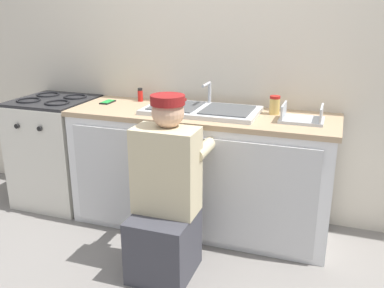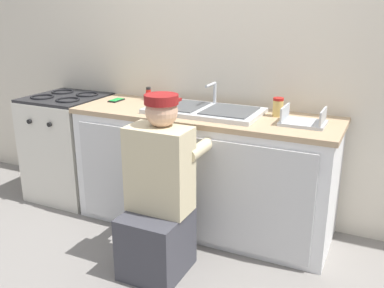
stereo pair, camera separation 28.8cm
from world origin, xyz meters
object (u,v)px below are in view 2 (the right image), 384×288
cell_phone (116,100)px  stove_range (70,146)px  sink_double_basin (204,110)px  spice_bottle_red (148,94)px  condiment_jar (278,107)px  dish_rack_tray (303,121)px  plumber_person (159,201)px

cell_phone → stove_range: bearing=-173.2°
sink_double_basin → cell_phone: sink_double_basin is taller
stove_range → spice_bottle_red: bearing=15.4°
spice_bottle_red → condiment_jar: condiment_jar is taller
sink_double_basin → dish_rack_tray: (0.69, -0.02, 0.01)m
stove_range → plumber_person: 1.40m
sink_double_basin → plumber_person: plumber_person is taller
stove_range → condiment_jar: (1.75, 0.12, 0.49)m
plumber_person → dish_rack_tray: plumber_person is taller
stove_range → dish_rack_tray: size_ratio=3.17×
sink_double_basin → dish_rack_tray: size_ratio=2.86×
sink_double_basin → dish_rack_tray: sink_double_basin is taller
stove_range → dish_rack_tray: (1.95, -0.02, 0.45)m
dish_rack_tray → sink_double_basin: bearing=178.2°
sink_double_basin → spice_bottle_red: sink_double_basin is taller
sink_double_basin → stove_range: bearing=-179.9°
sink_double_basin → dish_rack_tray: bearing=-1.8°
dish_rack_tray → condiment_jar: size_ratio=2.19×
stove_range → plumber_person: (1.24, -0.65, 0.02)m
cell_phone → dish_rack_tray: bearing=-2.9°
plumber_person → cell_phone: size_ratio=7.89×
stove_range → spice_bottle_red: spice_bottle_red is taller
sink_double_basin → stove_range: sink_double_basin is taller
plumber_person → condiment_jar: 1.03m
dish_rack_tray → spice_bottle_red: (-1.26, 0.21, 0.03)m
sink_double_basin → stove_range: 1.33m
cell_phone → condiment_jar: bearing=2.9°
cell_phone → spice_bottle_red: (0.22, 0.13, 0.04)m
cell_phone → condiment_jar: condiment_jar is taller
stove_range → plumber_person: bearing=-27.5°
condiment_jar → stove_range: bearing=-176.0°
sink_double_basin → cell_phone: size_ratio=5.71×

